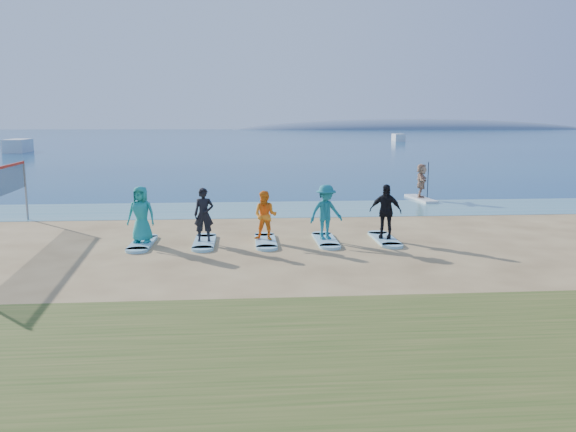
{
  "coord_description": "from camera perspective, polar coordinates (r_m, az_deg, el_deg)",
  "views": [
    {
      "loc": [
        -2.28,
        -15.62,
        4.07
      ],
      "look_at": [
        -0.86,
        2.0,
        1.1
      ],
      "focal_mm": 35.0,
      "sensor_mm": 36.0,
      "label": 1
    }
  ],
  "objects": [
    {
      "name": "surfboard_4",
      "position": [
        19.8,
        9.79,
        -2.33
      ],
      "size": [
        0.7,
        2.2,
        0.09
      ],
      "primitive_type": "cube",
      "color": "#90CCDF",
      "rests_on": "ground"
    },
    {
      "name": "student_3",
      "position": [
        19.21,
        3.87,
        0.41
      ],
      "size": [
        1.38,
        1.06,
        1.88
      ],
      "primitive_type": "imported",
      "rotation": [
        0.0,
        0.0,
        0.34
      ],
      "color": "#1A7480",
      "rests_on": "surfboard_3"
    },
    {
      "name": "surfboard_0",
      "position": [
        19.49,
        -14.57,
        -2.69
      ],
      "size": [
        0.7,
        2.2,
        0.09
      ],
      "primitive_type": "cube",
      "color": "#90CCDF",
      "rests_on": "ground"
    },
    {
      "name": "student_1",
      "position": [
        19.06,
        -8.55,
        0.14
      ],
      "size": [
        0.66,
        0.44,
        1.81
      ],
      "primitive_type": "imported",
      "rotation": [
        0.0,
        0.0,
        -0.01
      ],
      "color": "black",
      "rests_on": "surfboard_1"
    },
    {
      "name": "paddleboard",
      "position": [
        30.54,
        13.33,
        1.73
      ],
      "size": [
        0.94,
        3.05,
        0.12
      ],
      "primitive_type": "cube",
      "rotation": [
        0.0,
        0.0,
        0.08
      ],
      "color": "silver",
      "rests_on": "ground"
    },
    {
      "name": "student_2",
      "position": [
        19.03,
        -2.31,
        0.04
      ],
      "size": [
        0.98,
        0.87,
        1.68
      ],
      "primitive_type": "imported",
      "rotation": [
        0.0,
        0.0,
        -0.33
      ],
      "color": "orange",
      "rests_on": "surfboard_2"
    },
    {
      "name": "boat_offshore_b",
      "position": [
        123.32,
        11.14,
        7.46
      ],
      "size": [
        2.64,
        5.9,
        1.57
      ],
      "primitive_type": "cube",
      "rotation": [
        0.0,
        0.0,
        -0.1
      ],
      "color": "silver",
      "rests_on": "ground"
    },
    {
      "name": "ground",
      "position": [
        16.3,
        3.58,
        -4.94
      ],
      "size": [
        600.0,
        600.0,
        0.0
      ],
      "primitive_type": "plane",
      "color": "tan",
      "rests_on": "ground"
    },
    {
      "name": "surfboard_1",
      "position": [
        19.23,
        -8.48,
        -2.65
      ],
      "size": [
        0.7,
        2.2,
        0.09
      ],
      "primitive_type": "cube",
      "color": "#90CCDF",
      "rests_on": "ground"
    },
    {
      "name": "boat_offshore_a",
      "position": [
        85.52,
        -25.69,
        5.87
      ],
      "size": [
        3.54,
        7.49,
        1.76
      ],
      "primitive_type": "cube",
      "rotation": [
        0.0,
        0.0,
        0.14
      ],
      "color": "silver",
      "rests_on": "ground"
    },
    {
      "name": "student_4",
      "position": [
        19.62,
        9.87,
        0.48
      ],
      "size": [
        1.19,
        0.85,
        1.88
      ],
      "primitive_type": "imported",
      "rotation": [
        0.0,
        0.0,
        -0.4
      ],
      "color": "black",
      "rests_on": "surfboard_4"
    },
    {
      "name": "surfboard_2",
      "position": [
        19.2,
        -2.29,
        -2.57
      ],
      "size": [
        0.7,
        2.2,
        0.09
      ],
      "primitive_type": "cube",
      "color": "#90CCDF",
      "rests_on": "ground"
    },
    {
      "name": "ocean",
      "position": [
        175.68,
        -3.9,
        8.18
      ],
      "size": [
        600.0,
        600.0,
        0.0
      ],
      "primitive_type": "plane",
      "color": "navy",
      "rests_on": "ground"
    },
    {
      "name": "paddleboarder",
      "position": [
        30.43,
        13.4,
        3.51
      ],
      "size": [
        1.02,
        1.74,
        1.78
      ],
      "primitive_type": "imported",
      "rotation": [
        0.0,
        0.0,
        1.25
      ],
      "color": "tan",
      "rests_on": "paddleboard"
    },
    {
      "name": "island_ridge",
      "position": [
        330.29,
        12.67,
        8.6
      ],
      "size": [
        220.0,
        56.0,
        18.0
      ],
      "primitive_type": "ellipsoid",
      "color": "slate",
      "rests_on": "ground"
    },
    {
      "name": "student_0",
      "position": [
        19.31,
        -14.69,
        0.17
      ],
      "size": [
        1.0,
        0.74,
        1.88
      ],
      "primitive_type": "imported",
      "rotation": [
        0.0,
        0.0,
        -0.16
      ],
      "color": "teal",
      "rests_on": "surfboard_0"
    },
    {
      "name": "shallow_water",
      "position": [
        26.53,
        0.37,
        0.73
      ],
      "size": [
        600.0,
        600.0,
        0.0
      ],
      "primitive_type": "plane",
      "color": "teal",
      "rests_on": "ground"
    },
    {
      "name": "surfboard_3",
      "position": [
        19.39,
        3.84,
        -2.46
      ],
      "size": [
        0.7,
        2.2,
        0.09
      ],
      "primitive_type": "cube",
      "color": "#90CCDF",
      "rests_on": "ground"
    }
  ]
}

